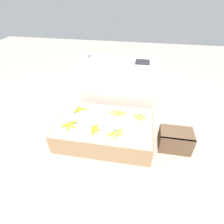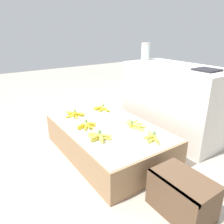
% 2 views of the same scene
% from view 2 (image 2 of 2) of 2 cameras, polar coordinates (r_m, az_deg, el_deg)
% --- Properties ---
extents(ground_plane, '(10.00, 10.00, 0.00)m').
position_cam_2_polar(ground_plane, '(2.23, -0.90, -10.27)').
color(ground_plane, '#A89E8E').
extents(display_platform, '(1.24, 0.79, 0.28)m').
position_cam_2_polar(display_platform, '(2.17, -0.92, -7.13)').
color(display_platform, '#997551').
rests_on(display_platform, ground_plane).
extents(back_vendor_table, '(1.18, 0.59, 0.79)m').
position_cam_2_polar(back_vendor_table, '(2.57, 15.98, 2.85)').
color(back_vendor_table, beige).
rests_on(back_vendor_table, ground_plane).
extents(wooden_crate, '(0.40, 0.27, 0.27)m').
position_cam_2_polar(wooden_crate, '(1.60, 17.77, -19.95)').
color(wooden_crate, brown).
rests_on(wooden_crate, ground_plane).
extents(banana_bunch_front_left, '(0.22, 0.22, 0.09)m').
position_cam_2_polar(banana_bunch_front_left, '(2.36, -9.78, -0.58)').
color(banana_bunch_front_left, yellow).
rests_on(banana_bunch_front_left, display_platform).
extents(banana_bunch_front_midleft, '(0.14, 0.21, 0.09)m').
position_cam_2_polar(banana_bunch_front_midleft, '(2.08, -6.63, -3.51)').
color(banana_bunch_front_midleft, yellow).
rests_on(banana_bunch_front_midleft, display_platform).
extents(banana_bunch_front_midright, '(0.21, 0.19, 0.10)m').
position_cam_2_polar(banana_bunch_front_midright, '(1.85, -3.46, -6.41)').
color(banana_bunch_front_midright, '#DBCC4C').
rests_on(banana_bunch_front_midright, display_platform).
extents(banana_bunch_middle_left, '(0.20, 0.16, 0.09)m').
position_cam_2_polar(banana_bunch_middle_left, '(2.50, -2.60, 0.92)').
color(banana_bunch_middle_left, yellow).
rests_on(banana_bunch_middle_left, display_platform).
extents(banana_bunch_middle_midright, '(0.28, 0.17, 0.09)m').
position_cam_2_polar(banana_bunch_middle_midright, '(2.09, 5.85, -3.27)').
color(banana_bunch_middle_midright, gold).
rests_on(banana_bunch_middle_midright, display_platform).
extents(banana_bunch_middle_right, '(0.20, 0.15, 0.10)m').
position_cam_2_polar(banana_bunch_middle_right, '(1.87, 10.47, -6.46)').
color(banana_bunch_middle_right, '#DBCC4C').
rests_on(banana_bunch_middle_right, display_platform).
extents(glass_jar, '(0.11, 0.11, 0.21)m').
position_cam_2_polar(glass_jar, '(2.84, 8.73, 15.38)').
color(glass_jar, silver).
rests_on(glass_jar, back_vendor_table).
extents(foam_tray_white, '(0.23, 0.16, 0.02)m').
position_cam_2_polar(foam_tray_white, '(2.42, 15.68, 11.62)').
color(foam_tray_white, white).
rests_on(foam_tray_white, back_vendor_table).
extents(foam_tray_dark, '(0.21, 0.20, 0.02)m').
position_cam_2_polar(foam_tray_dark, '(2.26, 23.55, 10.07)').
color(foam_tray_dark, '#232328').
rests_on(foam_tray_dark, back_vendor_table).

